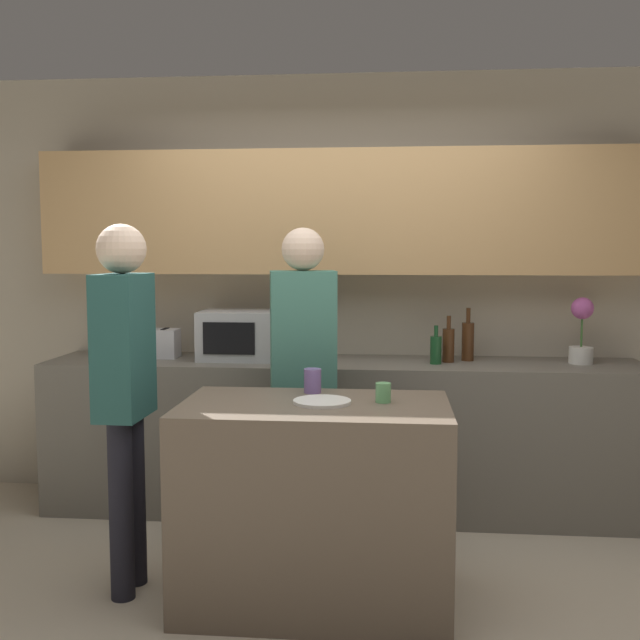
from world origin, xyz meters
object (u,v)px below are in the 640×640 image
at_px(cup_0, 313,381).
at_px(potted_plant, 582,330).
at_px(bottle_2, 468,341).
at_px(person_left, 124,375).
at_px(toaster, 158,343).
at_px(plate_on_island, 322,402).
at_px(cup_1, 383,393).
at_px(bottle_0, 436,349).
at_px(bottle_1, 448,344).
at_px(microwave, 243,335).
at_px(person_center, 303,359).

bearing_deg(cup_0, potted_plant, 34.13).
distance_m(bottle_2, person_left, 2.12).
bearing_deg(toaster, bottle_2, 1.56).
bearing_deg(cup_0, bottle_2, 51.83).
xyz_separation_m(plate_on_island, cup_1, (0.27, 0.05, 0.04)).
height_order(bottle_2, cup_1, bottle_2).
bearing_deg(toaster, bottle_0, -3.23).
relative_size(bottle_2, cup_0, 2.78).
relative_size(bottle_2, person_left, 0.19).
height_order(bottle_2, plate_on_island, bottle_2).
height_order(bottle_0, person_left, person_left).
relative_size(toaster, bottle_1, 0.92).
height_order(toaster, plate_on_island, toaster).
bearing_deg(toaster, cup_0, -43.16).
bearing_deg(bottle_0, microwave, 175.34).
bearing_deg(person_left, person_center, 129.54).
bearing_deg(bottle_1, person_left, -142.09).
xyz_separation_m(toaster, person_left, (0.24, -1.24, 0.01)).
distance_m(microwave, toaster, 0.55).
bearing_deg(person_left, cup_0, 105.94).
relative_size(plate_on_island, person_left, 0.15).
height_order(bottle_1, person_center, person_center).
xyz_separation_m(toaster, person_center, (0.99, -0.64, 0.01)).
relative_size(microwave, potted_plant, 1.32).
distance_m(microwave, bottle_1, 1.25).
distance_m(cup_1, person_left, 1.19).
bearing_deg(microwave, cup_0, -62.12).
height_order(bottle_0, plate_on_island, bottle_0).
distance_m(toaster, person_left, 1.26).
distance_m(plate_on_island, cup_1, 0.28).
xyz_separation_m(potted_plant, cup_0, (-1.50, -1.02, -0.15)).
bearing_deg(cup_0, cup_1, -29.61).
relative_size(microwave, cup_1, 5.91).
bearing_deg(bottle_1, plate_on_island, -117.75).
xyz_separation_m(bottle_0, cup_0, (-0.64, -0.92, -0.04)).
height_order(bottle_0, bottle_2, bottle_2).
bearing_deg(person_center, toaster, -44.16).
height_order(toaster, bottle_0, bottle_0).
height_order(microwave, plate_on_island, microwave).
xyz_separation_m(potted_plant, bottle_1, (-0.78, -0.02, -0.09)).
bearing_deg(potted_plant, cup_1, -133.81).
distance_m(bottle_0, plate_on_island, 1.29).
relative_size(toaster, bottle_0, 1.13).
bearing_deg(bottle_2, microwave, -177.75).
relative_size(toaster, plate_on_island, 1.00).
distance_m(toaster, bottle_0, 1.72).
relative_size(bottle_0, plate_on_island, 0.88).
xyz_separation_m(potted_plant, bottle_2, (-0.66, 0.05, -0.07)).
relative_size(cup_0, person_center, 0.07).
relative_size(microwave, person_center, 0.30).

